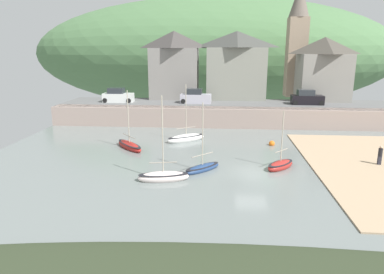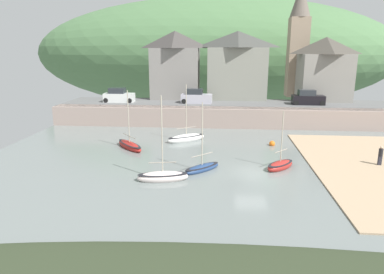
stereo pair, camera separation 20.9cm
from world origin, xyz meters
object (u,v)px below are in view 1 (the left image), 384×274
Objects in this scene: parked_car_end_of_row at (307,98)px; rowboat_small_beached at (280,165)px; church_with_spire at (297,39)px; parked_car_near_slipway at (118,96)px; waterfront_building_left at (174,65)px; person_on_slipway at (380,154)px; parked_car_by_wall at (195,97)px; waterfront_building_right at (323,68)px; sailboat_nearest_shore at (130,146)px; waterfront_building_centre at (236,65)px; mooring_buoy at (272,144)px; sailboat_far_left at (202,168)px; dinghy_open_wooden at (186,138)px; sailboat_tall_mast at (163,176)px.

rowboat_small_beached is at bearing -108.15° from parked_car_end_of_row.
church_with_spire is 27.84m from parked_car_near_slipway.
parked_car_near_slipway is 25.43m from parked_car_end_of_row.
church_with_spire is 4.05× the size of parked_car_near_slipway.
waterfront_building_left reaches higher than person_on_slipway.
parked_car_near_slipway and parked_car_by_wall have the same top height.
parked_car_end_of_row is (-2.97, -4.50, -3.64)m from waterfront_building_right.
sailboat_nearest_shore is at bearing -96.13° from waterfront_building_left.
waterfront_building_centre is (8.95, 0.00, -0.04)m from waterfront_building_left.
waterfront_building_left reaches higher than parked_car_by_wall.
mooring_buoy is (-5.94, -20.68, -10.80)m from church_with_spire.
waterfront_building_centre is 26.12m from sailboat_far_left.
waterfront_building_right reaches higher than mooring_buoy.
waterfront_building_right reaches higher than dinghy_open_wooden.
dinghy_open_wooden is (-14.81, -19.68, -10.65)m from church_with_spire.
sailboat_nearest_shore is at bearing -107.93° from parked_car_by_wall.
waterfront_building_left reaches higher than dinghy_open_wooden.
sailboat_tall_mast reaches higher than parked_car_by_wall.
waterfront_building_right reaches higher than parked_car_end_of_row.
person_on_slipway is (22.28, -3.44, 0.70)m from sailboat_nearest_shore.
dinghy_open_wooden is at bearing -47.07° from parked_car_near_slipway.
sailboat_nearest_shore is (-20.10, -22.98, -10.69)m from church_with_spire.
waterfront_building_right is at bearing 87.76° from person_on_slipway.
church_with_spire is at bearing 23.70° from waterfront_building_centre.
dinghy_open_wooden is 1.49× the size of parked_car_by_wall.
sailboat_far_left is 3.68m from sailboat_tall_mast.
rowboat_small_beached reaches higher than person_on_slipway.
waterfront_building_left is at bearing 180.00° from waterfront_building_right.
waterfront_building_centre is 28.88m from sailboat_tall_mast.
waterfront_building_left is 27.50m from rowboat_small_beached.
waterfront_building_centre is at bearing 49.60° from rowboat_small_beached.
parked_car_by_wall is (-17.70, -4.50, -3.64)m from waterfront_building_right.
parked_car_by_wall is at bearing 54.59° from dinghy_open_wooden.
waterfront_building_centre is 8.21m from parked_car_by_wall.
parked_car_near_slipway is 6.85× the size of mooring_buoy.
sailboat_far_left is at bearing -77.59° from waterfront_building_left.
parked_car_end_of_row is at bearing -0.37° from parked_car_near_slipway.
rowboat_small_beached reaches higher than parked_car_near_slipway.
waterfront_building_left is 18.86m from church_with_spire.
parked_car_near_slipway is 32.92m from person_on_slipway.
sailboat_nearest_shore is 1.42× the size of parked_car_by_wall.
waterfront_building_centre is at bearing 180.00° from waterfront_building_right.
waterfront_building_centre is at bearing 41.87° from parked_car_by_wall.
dinghy_open_wooden is at bearing 81.22° from sailboat_nearest_shore.
waterfront_building_centre is at bearing 0.00° from waterfront_building_left.
sailboat_nearest_shore is (-2.04, -18.98, -7.02)m from waterfront_building_left.
parked_car_by_wall is at bearing -0.37° from parked_car_near_slipway.
waterfront_building_centre is 11.02m from parked_car_end_of_row.
waterfront_building_right is at bearing 0.00° from waterfront_building_centre.
sailboat_tall_mast is 1.57× the size of parked_car_by_wall.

